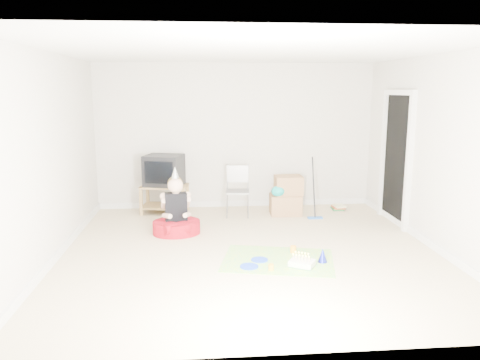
{
  "coord_description": "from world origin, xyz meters",
  "views": [
    {
      "loc": [
        -0.64,
        -5.94,
        2.14
      ],
      "look_at": [
        -0.1,
        0.4,
        0.9
      ],
      "focal_mm": 35.0,
      "sensor_mm": 36.0,
      "label": 1
    }
  ],
  "objects": [
    {
      "name": "cardboard_boxes",
      "position": [
        0.83,
        1.84,
        0.32
      ],
      "size": [
        0.55,
        0.42,
        0.67
      ],
      "color": "#9C724B",
      "rests_on": "ground"
    },
    {
      "name": "tv_stand",
      "position": [
        -1.28,
        2.13,
        0.29
      ],
      "size": [
        0.86,
        0.61,
        0.49
      ],
      "color": "olive",
      "rests_on": "ground"
    },
    {
      "name": "ground",
      "position": [
        0.0,
        0.0,
        0.0
      ],
      "size": [
        5.0,
        5.0,
        0.0
      ],
      "primitive_type": "plane",
      "color": "beige",
      "rests_on": "ground"
    },
    {
      "name": "crt_tv",
      "position": [
        -1.28,
        2.13,
        0.76
      ],
      "size": [
        0.73,
        0.66,
        0.53
      ],
      "primitive_type": "cube",
      "rotation": [
        0.0,
        0.0,
        -0.29
      ],
      "color": "black",
      "rests_on": "tv_stand"
    },
    {
      "name": "blue_party_hat",
      "position": [
        0.86,
        -0.48,
        0.09
      ],
      "size": [
        0.17,
        0.17,
        0.17
      ],
      "primitive_type": "cone",
      "rotation": [
        0.0,
        0.0,
        -0.62
      ],
      "color": "#1721A2",
      "rests_on": "party_mat"
    },
    {
      "name": "party_mat",
      "position": [
        0.32,
        -0.36,
        0.0
      ],
      "size": [
        1.57,
        1.28,
        0.01
      ],
      "primitive_type": "cube",
      "rotation": [
        0.0,
        0.0,
        -0.22
      ],
      "color": "#E12F92",
      "rests_on": "ground"
    },
    {
      "name": "folding_chair",
      "position": [
        -0.02,
        1.8,
        0.43
      ],
      "size": [
        0.43,
        0.41,
        0.88
      ],
      "color": "gray",
      "rests_on": "ground"
    },
    {
      "name": "book_pile",
      "position": [
        1.83,
        2.08,
        0.04
      ],
      "size": [
        0.22,
        0.27,
        0.09
      ],
      "color": "#246D33",
      "rests_on": "ground"
    },
    {
      "name": "blue_plate_near",
      "position": [
        0.08,
        -0.36,
        0.01
      ],
      "size": [
        0.28,
        0.28,
        0.01
      ],
      "primitive_type": "cylinder",
      "rotation": [
        0.0,
        0.0,
        -0.42
      ],
      "color": "blue",
      "rests_on": "party_mat"
    },
    {
      "name": "blue_plate_far",
      "position": [
        -0.07,
        -0.57,
        0.01
      ],
      "size": [
        0.28,
        0.28,
        0.01
      ],
      "primitive_type": "cylinder",
      "rotation": [
        0.0,
        0.0,
        -0.27
      ],
      "color": "blue",
      "rests_on": "party_mat"
    },
    {
      "name": "orange_cup_near",
      "position": [
        0.57,
        -0.11,
        0.05
      ],
      "size": [
        0.1,
        0.1,
        0.09
      ],
      "primitive_type": "cylinder",
      "rotation": [
        0.0,
        0.0,
        -0.4
      ],
      "color": "#FD9E1C",
      "rests_on": "party_mat"
    },
    {
      "name": "orange_cup_far",
      "position": [
        0.18,
        -0.7,
        0.04
      ],
      "size": [
        0.08,
        0.08,
        0.07
      ],
      "primitive_type": "cylinder",
      "rotation": [
        0.0,
        0.0,
        -0.35
      ],
      "color": "#FD9E1C",
      "rests_on": "party_mat"
    },
    {
      "name": "doorway_recess",
      "position": [
        2.48,
        1.2,
        1.02
      ],
      "size": [
        0.02,
        0.9,
        2.05
      ],
      "primitive_type": "cube",
      "color": "black",
      "rests_on": "ground"
    },
    {
      "name": "seated_woman",
      "position": [
        -1.02,
        0.89,
        0.22
      ],
      "size": [
        0.8,
        0.8,
        1.02
      ],
      "color": "#A90F1C",
      "rests_on": "ground"
    },
    {
      "name": "birthday_cake",
      "position": [
        0.58,
        -0.6,
        0.04
      ],
      "size": [
        0.36,
        0.34,
        0.14
      ],
      "color": "white",
      "rests_on": "party_mat"
    },
    {
      "name": "floor_mop",
      "position": [
        1.26,
        1.52,
        0.26
      ],
      "size": [
        0.25,
        0.34,
        1.01
      ],
      "color": "blue",
      "rests_on": "ground"
    }
  ]
}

